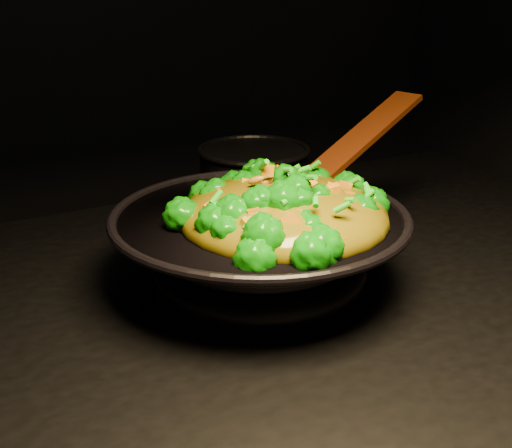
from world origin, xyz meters
TOP-DOWN VIEW (x-y plane):
  - wok at (-0.11, 0.03)m, footprint 0.48×0.48m
  - stir_fry at (-0.09, -0.00)m, footprint 0.32×0.32m
  - spatula at (0.07, 0.08)m, footprint 0.30×0.12m
  - back_pot at (0.04, 0.32)m, footprint 0.20×0.20m

SIDE VIEW (x-z plane):
  - wok at x=-0.11m, z-range 0.90..1.01m
  - back_pot at x=0.04m, z-range 0.90..1.01m
  - stir_fry at x=-0.09m, z-range 1.01..1.10m
  - spatula at x=0.07m, z-range 0.99..1.12m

